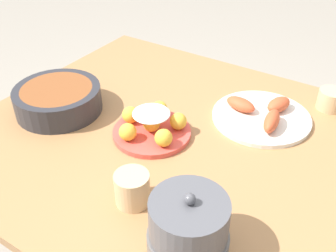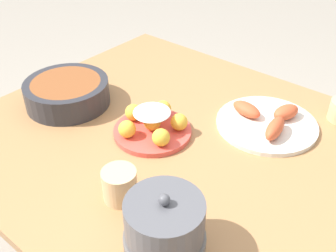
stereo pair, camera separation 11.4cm
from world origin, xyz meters
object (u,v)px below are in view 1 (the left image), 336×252
Objects in this scene: seafood_platter at (262,115)px; cup_near at (331,100)px; cake_plate at (152,126)px; cup_far at (132,189)px; dining_table at (184,164)px; warming_pot at (188,227)px; serving_bowl at (58,99)px.

seafood_platter is 3.66× the size of cup_near.
cake_plate is 2.75× the size of cup_far.
dining_table is 0.16m from cake_plate.
cake_plate is 0.27m from cup_far.
warming_pot reaches higher than dining_table.
serving_bowl reaches higher than seafood_platter.
cup_far is (-0.02, 0.28, 0.14)m from dining_table.
cup_near is at bearing -113.05° from cup_far.
cup_near is (-0.74, -0.49, -0.01)m from serving_bowl.
cup_far is at bearing 75.53° from seafood_platter.
cake_plate is at bearing 45.91° from seafood_platter.
cake_plate is at bearing 46.94° from cup_near.
serving_bowl is 3.27× the size of cup_near.
dining_table is at bearing -168.70° from serving_bowl.
serving_bowl is at bearing 28.10° from seafood_platter.
seafood_platter is (-0.57, -0.31, -0.03)m from serving_bowl.
cake_plate reaches higher than cup_near.
dining_table is at bearing 55.76° from seafood_platter.
cake_plate is at bearing 18.35° from dining_table.
serving_bowl reaches higher than dining_table.
seafood_platter is 0.24m from cup_near.
seafood_platter is (-0.25, -0.25, -0.01)m from cake_plate.
warming_pot is (-0.18, 0.05, 0.03)m from cup_far.
seafood_platter reaches higher than dining_table.
cake_plate is 1.34× the size of warming_pot.
serving_bowl is at bearing -23.67° from cup_far.
warming_pot is at bearing 158.81° from serving_bowl.
cup_near is 0.99× the size of cup_far.
dining_table is at bearing -85.56° from cup_far.
dining_table is 0.53m from cup_near.
cup_far is (0.13, 0.50, 0.03)m from seafood_platter.
seafood_platter is 1.77× the size of warming_pot.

